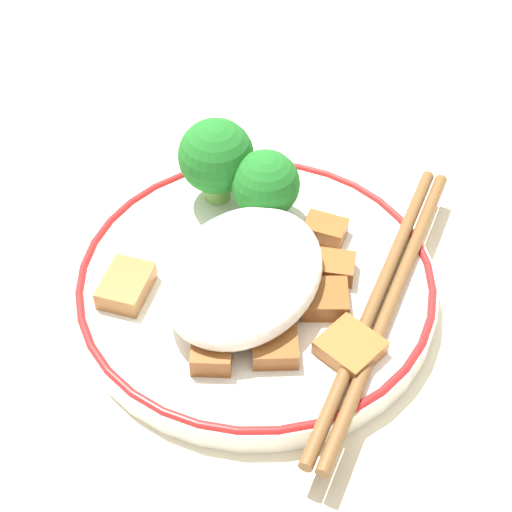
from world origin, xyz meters
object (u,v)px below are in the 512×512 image
(broccoli_back_left, at_px, (265,185))
(plate, at_px, (256,286))
(chopsticks, at_px, (383,302))
(broccoli_back_center, at_px, (216,157))

(broccoli_back_left, bearing_deg, plate, 21.48)
(broccoli_back_left, distance_m, chopsticks, 0.10)
(plate, height_order, chopsticks, chopsticks)
(chopsticks, bearing_deg, plate, -78.82)
(broccoli_back_center, height_order, chopsticks, broccoli_back_center)
(plate, xyz_separation_m, broccoli_back_left, (-0.05, -0.02, 0.03))
(broccoli_back_center, bearing_deg, broccoli_back_left, 87.13)
(plate, bearing_deg, broccoli_back_center, -133.09)
(plate, bearing_deg, chopsticks, 101.18)
(broccoli_back_left, height_order, chopsticks, broccoli_back_left)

